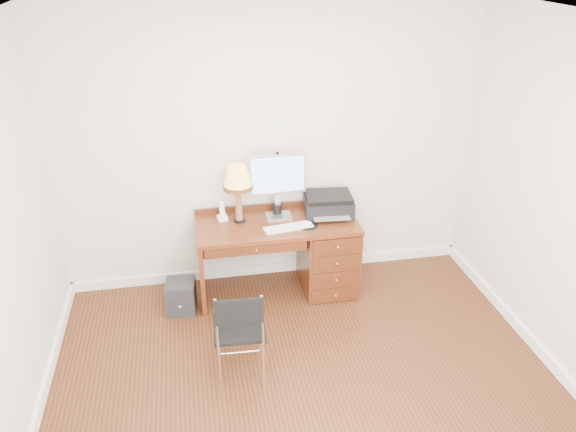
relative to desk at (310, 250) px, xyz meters
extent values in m
plane|color=#381A0C|center=(-0.32, -1.40, -0.41)|extent=(4.00, 4.00, 0.00)
plane|color=silver|center=(-0.32, 0.35, 0.94)|extent=(4.00, 0.00, 4.00)
plane|color=white|center=(-0.32, -1.40, 2.29)|extent=(4.00, 4.00, 0.00)
cube|color=white|center=(-0.32, 0.33, -0.36)|extent=(4.00, 0.03, 0.10)
cube|color=white|center=(-2.31, -1.40, -0.36)|extent=(0.03, 3.50, 0.10)
cube|color=white|center=(1.66, -1.40, -0.36)|extent=(0.03, 3.50, 0.10)
cube|color=#612A14|center=(-0.32, -0.01, 0.32)|extent=(1.50, 0.65, 0.04)
cube|color=#612A14|center=(0.18, -0.01, -0.06)|extent=(0.50, 0.61, 0.71)
cube|color=#612A14|center=(-1.05, -0.01, -0.06)|extent=(0.04, 0.61, 0.71)
cube|color=#4C210F|center=(-0.56, 0.29, 0.05)|extent=(0.96, 0.03, 0.39)
cube|color=#4C210F|center=(-0.56, -0.31, 0.25)|extent=(0.91, 0.03, 0.09)
sphere|color=#BF8C3F|center=(0.18, -0.34, -0.06)|extent=(0.03, 0.03, 0.03)
cube|color=silver|center=(-0.29, 0.11, 0.35)|extent=(0.24, 0.18, 0.02)
cube|color=silver|center=(-0.29, 0.17, 0.45)|extent=(0.05, 0.03, 0.19)
cube|color=silver|center=(-0.29, 0.15, 0.76)|extent=(0.54, 0.06, 0.39)
cube|color=#4C8CF2|center=(-0.29, 0.12, 0.76)|extent=(0.49, 0.02, 0.34)
cube|color=white|center=(-0.24, -0.14, 0.35)|extent=(0.47, 0.20, 0.02)
cylinder|color=black|center=(-0.06, -0.12, 0.34)|extent=(0.20, 0.20, 0.01)
ellipsoid|color=white|center=(-0.06, -0.12, 0.36)|extent=(0.09, 0.06, 0.03)
cube|color=black|center=(0.19, 0.09, 0.42)|extent=(0.48, 0.38, 0.16)
cube|color=black|center=(0.19, 0.09, 0.52)|extent=(0.45, 0.36, 0.04)
cylinder|color=black|center=(-0.66, 0.09, 0.35)|extent=(0.11, 0.11, 0.02)
cone|color=brown|center=(-0.66, 0.09, 0.52)|extent=(0.07, 0.07, 0.33)
cone|color=#FFD150|center=(-0.66, 0.09, 0.79)|extent=(0.27, 0.27, 0.21)
cylinder|color=#593814|center=(-0.66, 0.09, 0.69)|extent=(0.27, 0.27, 0.04)
cube|color=white|center=(-0.82, 0.15, 0.36)|extent=(0.10, 0.10, 0.04)
cube|color=white|center=(-0.82, 0.15, 0.45)|extent=(0.05, 0.07, 0.15)
cylinder|color=black|center=(-0.29, 0.17, 0.39)|extent=(0.09, 0.09, 0.11)
cube|color=black|center=(-0.81, -1.10, 0.03)|extent=(0.41, 0.41, 0.02)
cube|color=black|center=(-0.81, -1.29, 0.30)|extent=(0.35, 0.04, 0.24)
cylinder|color=silver|center=(-0.97, -0.94, -0.19)|extent=(0.02, 0.02, 0.44)
cylinder|color=silver|center=(-0.64, -0.94, -0.19)|extent=(0.02, 0.02, 0.44)
cylinder|color=silver|center=(-0.97, -1.27, -0.19)|extent=(0.02, 0.02, 0.44)
cylinder|color=silver|center=(-0.64, -1.27, -0.19)|extent=(0.02, 0.02, 0.44)
cylinder|color=silver|center=(-0.97, -1.29, 0.22)|extent=(0.02, 0.02, 0.39)
cylinder|color=silver|center=(-0.64, -1.29, 0.22)|extent=(0.02, 0.02, 0.39)
cube|color=black|center=(-1.26, -0.17, -0.26)|extent=(0.29, 0.29, 0.31)
camera|label=1|loc=(-1.08, -4.59, 2.74)|focal=35.00mm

